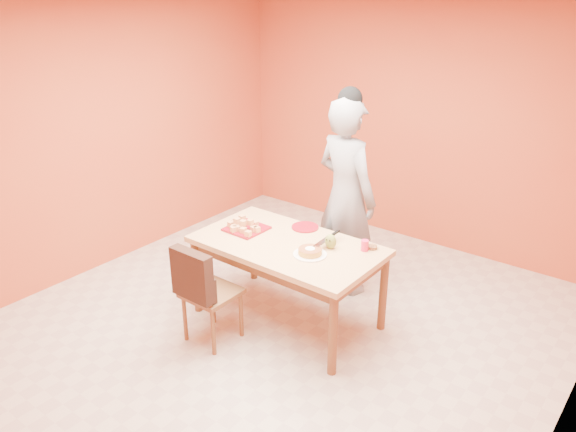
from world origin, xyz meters
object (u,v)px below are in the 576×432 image
Objects in this scene: person at (346,197)px; checker_tin at (372,247)px; dining_chair at (210,291)px; magenta_glass at (365,245)px; sponge_cake at (310,251)px; egg_ornament at (331,241)px; dining_table at (287,253)px; pastry_platter at (246,229)px; red_dinner_plate at (305,227)px.

checker_tin is at bearing 153.30° from person.
dining_chair reaches higher than magenta_glass.
sponge_cake is 0.22m from egg_ornament.
checker_tin is (0.63, 0.35, 0.11)m from dining_table.
red_dinner_plate is at bearing 42.09° from pastry_platter.
person is at bearing 140.01° from checker_tin.
magenta_glass is (0.54, -0.54, -0.14)m from person.
dining_table is at bearing -150.77° from checker_tin.
dining_table is at bearing 167.01° from sponge_cake.
magenta_glass reaches higher than checker_tin.
pastry_platter is at bearing -179.33° from dining_table.
sponge_cake is at bearing -82.92° from egg_ornament.
sponge_cake reaches higher than dining_table.
dining_table is 0.37m from red_dinner_plate.
egg_ornament reaches higher than dining_table.
egg_ornament is 0.28m from magenta_glass.
checker_tin is at bearing 0.00° from red_dinner_plate.
pastry_platter reaches higher than dining_table.
person reaches higher than egg_ornament.
dining_chair is at bearing -116.80° from dining_table.
pastry_platter is at bearing 102.81° from dining_chair.
checker_tin reaches higher than pastry_platter.
dining_chair is at bearing -104.34° from red_dinner_plate.
person is at bearing 85.94° from dining_table.
person is at bearing 134.51° from magenta_glass.
dining_chair is (-0.32, -0.63, -0.20)m from dining_table.
magenta_glass is at bearing 44.98° from dining_chair.
magenta_glass is 1.05× the size of checker_tin.
sponge_cake is at bearing -131.70° from magenta_glass.
egg_ornament is (0.42, -0.21, 0.06)m from red_dinner_plate.
magenta_glass is (1.06, 0.29, 0.04)m from pastry_platter.
person is 15.00× the size of egg_ornament.
dining_table is 0.47m from pastry_platter.
magenta_glass is (0.31, 0.35, 0.01)m from sponge_cake.
dining_chair is 9.75× the size of magenta_glass.
red_dinner_plate is 1.94× the size of egg_ornament.
person reaches higher than checker_tin.
pastry_platter is 1.09m from magenta_glass.
dining_table is 1.78× the size of dining_chair.
dining_table is at bearing -134.14° from egg_ornament.
egg_ornament is at bearing 22.13° from dining_table.
magenta_glass is at bearing 53.17° from egg_ornament.
person is at bearing 75.47° from dining_chair.
dining_chair is at bearing -133.89° from checker_tin.
checker_tin is at bearing 29.23° from dining_table.
dining_table is 0.84× the size of person.
sponge_cake is 2.10× the size of magenta_glass.
magenta_glass is at bearing -5.98° from red_dinner_plate.
person is at bearing 75.05° from red_dinner_plate.
magenta_glass is at bearing 147.80° from person.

